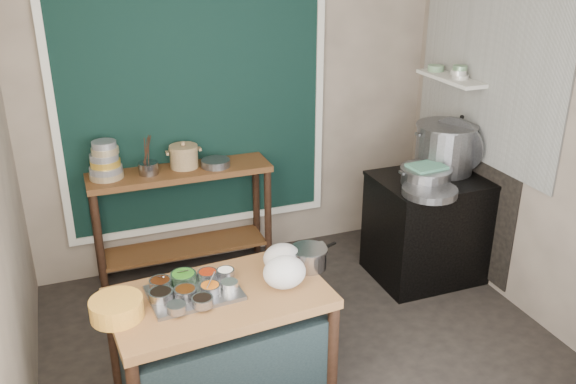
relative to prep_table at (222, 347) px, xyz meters
name	(u,v)px	position (x,y,z in m)	size (l,w,h in m)	color
floor	(302,346)	(0.65, 0.30, -0.39)	(3.50, 3.00, 0.02)	#2B2621
back_wall	(236,101)	(0.65, 1.81, 1.02)	(3.50, 0.02, 2.80)	gray
right_wall	(534,129)	(2.41, 0.30, 1.02)	(0.02, 3.00, 2.80)	gray
curtain_panel	(196,112)	(0.30, 1.77, 0.98)	(2.10, 0.02, 1.90)	black
curtain_frame	(196,113)	(0.30, 1.76, 0.98)	(2.22, 0.03, 2.02)	beige
tile_panel	(489,53)	(2.38, 0.85, 1.48)	(0.02, 1.70, 1.70)	#B2B2AA
soot_patch	(465,188)	(2.39, 0.95, 0.32)	(0.01, 1.30, 1.30)	black
wall_shelf	(451,78)	(2.28, 1.15, 1.23)	(0.22, 0.70, 0.03)	beige
prep_table	(222,347)	(0.00, 0.00, 0.00)	(1.25, 0.72, 0.75)	brown
back_counter	(184,223)	(0.10, 1.58, 0.10)	(1.45, 0.40, 0.95)	brown
stove_block	(429,229)	(2.00, 0.85, 0.05)	(0.90, 0.68, 0.85)	black
stove_top	(434,180)	(2.00, 0.85, 0.49)	(0.92, 0.69, 0.03)	black
condiment_tray	(194,293)	(-0.14, 0.05, 0.39)	(0.52, 0.37, 0.02)	gray
condiment_bowls	(190,287)	(-0.16, 0.05, 0.42)	(0.53, 0.42, 0.06)	gray
yellow_basin	(117,308)	(-0.58, -0.03, 0.43)	(0.29, 0.29, 0.11)	gold
saucepan	(308,258)	(0.60, 0.10, 0.44)	(0.24, 0.24, 0.13)	gray
plastic_bag_a	(285,272)	(0.38, -0.06, 0.47)	(0.26, 0.22, 0.19)	white
plastic_bag_b	(282,258)	(0.43, 0.13, 0.46)	(0.23, 0.20, 0.18)	white
bowl_stack	(106,162)	(-0.46, 1.60, 0.70)	(0.26, 0.26, 0.29)	tan
utensil_cup	(148,168)	(-0.14, 1.57, 0.62)	(0.16, 0.16, 0.09)	gray
ceramic_crock	(184,158)	(0.15, 1.61, 0.66)	(0.24, 0.24, 0.16)	#987B53
wide_bowl	(216,163)	(0.39, 1.54, 0.60)	(0.23, 0.23, 0.06)	gray
stock_pot	(445,148)	(2.15, 0.96, 0.70)	(0.51, 0.51, 0.39)	gray
pot_lid	(457,144)	(2.24, 0.92, 0.74)	(0.48, 0.48, 0.02)	gray
steamer	(426,176)	(1.87, 0.77, 0.57)	(0.41, 0.41, 0.13)	gray
green_cloth	(427,166)	(1.87, 0.77, 0.65)	(0.27, 0.21, 0.02)	#55986E
shallow_pan	(430,191)	(1.78, 0.57, 0.53)	(0.41, 0.41, 0.05)	gray
shelf_bowl_stack	(459,73)	(2.28, 1.05, 1.29)	(0.13, 0.13, 0.11)	silver
shelf_bowl_green	(436,68)	(2.28, 1.38, 1.26)	(0.13, 0.13, 0.05)	gray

